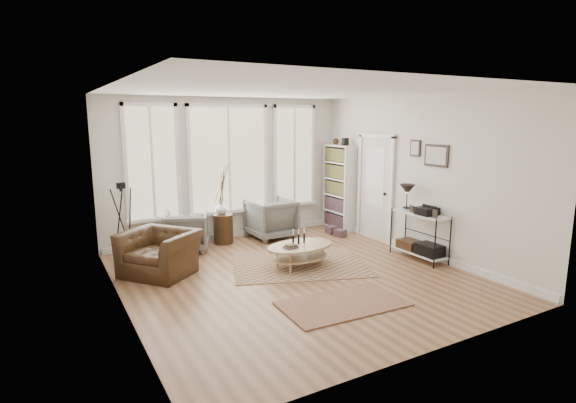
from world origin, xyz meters
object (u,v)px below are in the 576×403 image
low_shelf (419,231)px  accent_chair (159,253)px  bookcase (339,187)px  armchair_right (271,218)px  side_table (223,204)px  coffee_table (300,250)px  armchair_left (187,231)px

low_shelf → accent_chair: (-4.24, 1.47, -0.16)m
bookcase → low_shelf: size_ratio=1.58×
armchair_right → side_table: side_table is taller
bookcase → coffee_table: bookcase is taller
side_table → accent_chair: size_ratio=1.52×
bookcase → side_table: bearing=176.6°
low_shelf → coffee_table: size_ratio=1.02×
bookcase → low_shelf: bearing=-91.3°
coffee_table → bookcase: bearing=41.0°
bookcase → armchair_right: bookcase is taller
coffee_table → accent_chair: bearing=159.5°
armchair_left → side_table: 0.90m
accent_chair → coffee_table: bearing=30.7°
bookcase → accent_chair: bookcase is taller
low_shelf → accent_chair: low_shelf is taller
low_shelf → coffee_table: (-2.08, 0.66, -0.21)m
armchair_left → accent_chair: size_ratio=0.74×
low_shelf → side_table: 3.79m
low_shelf → armchair_left: low_shelf is taller
bookcase → armchair_left: size_ratio=2.55×
armchair_left → armchair_right: bearing=-157.8°
side_table → low_shelf: bearing=-45.1°
coffee_table → side_table: size_ratio=0.78×
bookcase → armchair_left: 3.56m
armchair_left → accent_chair: bearing=76.3°
low_shelf → side_table: side_table is taller
side_table → armchair_left: bearing=-171.4°
low_shelf → side_table: bearing=134.9°
armchair_left → armchair_right: size_ratio=0.89×
coffee_table → armchair_left: size_ratio=1.58×
low_shelf → armchair_left: 4.30m
bookcase → accent_chair: 4.46m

